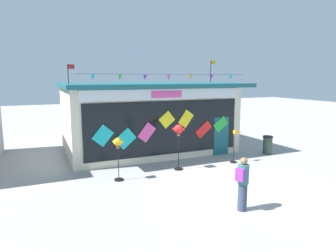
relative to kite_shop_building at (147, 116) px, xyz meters
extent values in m
plane|color=#9E9B99|center=(0.98, -6.44, -1.91)|extent=(80.00, 80.00, 0.00)
cube|color=beige|center=(0.00, 0.06, -0.12)|extent=(8.77, 5.39, 3.57)
cube|color=#195660|center=(0.00, -0.42, 1.76)|extent=(9.17, 6.33, 0.20)
cube|color=silver|center=(0.00, -2.67, 1.37)|extent=(8.07, 0.08, 0.48)
cube|color=#EA4CA3|center=(0.00, -2.70, 1.37)|extent=(1.58, 0.04, 0.34)
cube|color=black|center=(0.00, -2.66, -0.25)|extent=(7.89, 0.06, 2.61)
cube|color=#195660|center=(3.16, -2.67, -0.91)|extent=(0.90, 0.07, 2.00)
cube|color=#19B7BC|center=(-3.08, -2.72, -0.38)|extent=(1.00, 0.03, 1.02)
cube|color=#19B7BC|center=(-2.06, -2.72, -0.60)|extent=(1.04, 0.03, 1.01)
cube|color=#EA4CA3|center=(-1.03, -2.72, -0.39)|extent=(0.93, 0.03, 0.97)
cube|color=yellow|center=(0.00, -2.72, 0.16)|extent=(0.87, 0.03, 0.86)
cube|color=yellow|center=(1.03, -2.72, 0.14)|extent=(0.86, 0.03, 0.92)
cube|color=red|center=(2.05, -2.72, -0.47)|extent=(0.98, 0.03, 0.92)
cube|color=green|center=(3.08, -2.72, -0.27)|extent=(0.93, 0.03, 0.87)
cylinder|color=black|center=(0.00, -2.91, 2.30)|extent=(8.42, 0.01, 0.01)
cone|color=#19B7BC|center=(-3.46, -2.91, 2.16)|extent=(0.20, 0.20, 0.22)
cone|color=green|center=(-2.31, -2.91, 2.16)|extent=(0.20, 0.20, 0.22)
cone|color=purple|center=(-1.15, -2.91, 2.16)|extent=(0.20, 0.20, 0.22)
cone|color=#EA4CA3|center=(0.00, -2.91, 2.16)|extent=(0.20, 0.20, 0.22)
cone|color=orange|center=(1.15, -2.91, 2.16)|extent=(0.20, 0.20, 0.22)
cone|color=purple|center=(2.30, -2.91, 2.16)|extent=(0.20, 0.20, 0.22)
cone|color=#19B7BC|center=(3.46, -2.91, 2.16)|extent=(0.20, 0.20, 0.22)
cylinder|color=black|center=(-4.14, 0.06, 2.33)|extent=(0.04, 0.04, 0.95)
cube|color=red|center=(-3.98, 0.06, 2.69)|extent=(0.32, 0.02, 0.22)
cylinder|color=black|center=(4.13, 0.06, 2.52)|extent=(0.04, 0.04, 1.32)
cube|color=orange|center=(4.29, 0.06, 3.07)|extent=(0.32, 0.02, 0.22)
cylinder|color=black|center=(-2.86, -4.45, -1.88)|extent=(0.36, 0.36, 0.06)
cylinder|color=black|center=(-2.86, -4.45, -1.20)|extent=(0.03, 0.03, 1.41)
sphere|color=orange|center=(-2.86, -4.45, -0.34)|extent=(0.32, 0.32, 0.32)
cube|color=yellow|center=(-2.86, -4.45, -0.34)|extent=(0.33, 0.33, 0.07)
cube|color=brown|center=(-2.86, -4.45, -0.56)|extent=(0.10, 0.10, 0.10)
cylinder|color=black|center=(-0.06, -4.14, -1.88)|extent=(0.38, 0.38, 0.06)
cylinder|color=black|center=(-0.06, -4.14, -1.09)|extent=(0.03, 0.03, 1.64)
sphere|color=red|center=(-0.06, -4.14, -0.07)|extent=(0.40, 0.40, 0.40)
cube|color=red|center=(-0.06, -4.14, -0.07)|extent=(0.41, 0.41, 0.09)
cube|color=brown|center=(-0.06, -4.14, -0.33)|extent=(0.10, 0.10, 0.10)
cylinder|color=black|center=(2.84, -4.22, -1.88)|extent=(0.32, 0.32, 0.06)
cylinder|color=black|center=(2.84, -4.22, -1.16)|extent=(0.03, 0.03, 1.49)
cone|color=orange|center=(3.05, -4.22, -0.42)|extent=(0.42, 0.23, 0.23)
cylinder|color=orange|center=(2.84, -4.22, -0.42)|extent=(0.03, 0.16, 0.16)
cylinder|color=#333D56|center=(-0.08, -8.65, -1.48)|extent=(0.28, 0.28, 0.86)
cylinder|color=#337066|center=(-0.08, -8.65, -0.75)|extent=(0.34, 0.34, 0.60)
sphere|color=#8C6647|center=(-0.08, -8.65, -0.34)|extent=(0.22, 0.22, 0.22)
cube|color=purple|center=(-0.26, -8.73, -0.72)|extent=(0.26, 0.30, 0.38)
cylinder|color=#2D4238|center=(5.51, -3.59, -1.46)|extent=(0.48, 0.48, 0.90)
cylinder|color=black|center=(5.51, -3.59, -0.97)|extent=(0.52, 0.52, 0.08)
camera|label=1|loc=(-5.67, -15.60, 2.12)|focal=31.73mm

